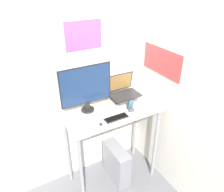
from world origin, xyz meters
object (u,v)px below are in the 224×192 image
at_px(laptop, 124,94).
at_px(keyboard, 116,118).
at_px(cell_phone, 131,108).
at_px(monitor, 86,88).
at_px(mouse, 101,124).
at_px(computer_tower, 117,163).

xyz_separation_m(laptop, keyboard, (-0.28, -0.30, -0.07)).
bearing_deg(cell_phone, keyboard, -167.06).
distance_m(monitor, cell_phone, 0.54).
xyz_separation_m(laptop, monitor, (-0.48, -0.01, 0.20)).
bearing_deg(mouse, cell_phone, 10.34).
xyz_separation_m(monitor, keyboard, (0.20, -0.29, -0.27)).
bearing_deg(laptop, monitor, -178.89).
xyz_separation_m(laptop, cell_phone, (-0.07, -0.25, -0.03)).
height_order(laptop, keyboard, laptop).
bearing_deg(laptop, cell_phone, -104.79).
distance_m(laptop, computer_tower, 0.94).
xyz_separation_m(cell_phone, computer_tower, (-0.12, 0.09, -0.88)).
relative_size(monitor, mouse, 11.12).
distance_m(cell_phone, computer_tower, 0.89).
bearing_deg(cell_phone, laptop, 75.21).
xyz_separation_m(monitor, mouse, (0.01, -0.32, -0.27)).
distance_m(keyboard, mouse, 0.20).
bearing_deg(monitor, cell_phone, -30.39).
xyz_separation_m(keyboard, computer_tower, (0.09, 0.14, -0.84)).
bearing_deg(computer_tower, keyboard, -124.13).
xyz_separation_m(laptop, computer_tower, (-0.19, -0.17, -0.91)).
height_order(monitor, mouse, monitor).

